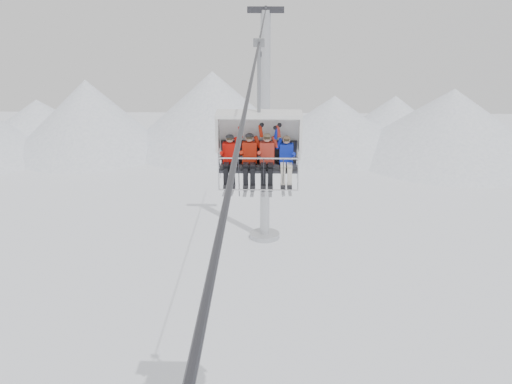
{
  "coord_description": "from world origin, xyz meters",
  "views": [
    {
      "loc": [
        0.33,
        -13.94,
        14.9
      ],
      "look_at": [
        0.0,
        0.0,
        10.25
      ],
      "focal_mm": 45.0,
      "sensor_mm": 36.0,
      "label": 1
    }
  ],
  "objects_px": {
    "skier_center_left": "(249,158)",
    "skier_far_left": "(230,158)",
    "skier_center_right": "(267,158)",
    "lift_tower_right": "(265,145)",
    "skier_far_right": "(286,159)",
    "chairlift_carrier": "(259,139)"
  },
  "relations": [
    {
      "from": "chairlift_carrier",
      "to": "skier_center_right",
      "type": "distance_m",
      "value": 0.6
    },
    {
      "from": "chairlift_carrier",
      "to": "skier_far_right",
      "type": "distance_m",
      "value": 0.96
    },
    {
      "from": "chairlift_carrier",
      "to": "skier_far_right",
      "type": "bearing_deg",
      "value": -22.31
    },
    {
      "from": "skier_far_left",
      "to": "skier_center_left",
      "type": "bearing_deg",
      "value": 0.44
    },
    {
      "from": "skier_center_left",
      "to": "skier_far_right",
      "type": "distance_m",
      "value": 1.02
    },
    {
      "from": "lift_tower_right",
      "to": "skier_center_left",
      "type": "relative_size",
      "value": 7.99
    },
    {
      "from": "chairlift_carrier",
      "to": "skier_far_right",
      "type": "xyz_separation_m",
      "value": [
        0.76,
        -0.31,
        -0.49
      ]
    },
    {
      "from": "lift_tower_right",
      "to": "chairlift_carrier",
      "type": "relative_size",
      "value": 3.38
    },
    {
      "from": "chairlift_carrier",
      "to": "skier_center_left",
      "type": "bearing_deg",
      "value": -129.96
    },
    {
      "from": "skier_center_left",
      "to": "skier_far_left",
      "type": "bearing_deg",
      "value": -179.56
    },
    {
      "from": "skier_far_left",
      "to": "chairlift_carrier",
      "type": "bearing_deg",
      "value": 21.11
    },
    {
      "from": "skier_far_left",
      "to": "skier_center_right",
      "type": "height_order",
      "value": "skier_center_right"
    },
    {
      "from": "chairlift_carrier",
      "to": "skier_center_right",
      "type": "xyz_separation_m",
      "value": [
        0.23,
        -0.3,
        -0.47
      ]
    },
    {
      "from": "chairlift_carrier",
      "to": "skier_far_left",
      "type": "bearing_deg",
      "value": -158.89
    },
    {
      "from": "lift_tower_right",
      "to": "skier_far_left",
      "type": "distance_m",
      "value": 19.43
    },
    {
      "from": "lift_tower_right",
      "to": "chairlift_carrier",
      "type": "xyz_separation_m",
      "value": [
        0.0,
        -18.59,
        4.89
      ]
    },
    {
      "from": "skier_center_right",
      "to": "chairlift_carrier",
      "type": "bearing_deg",
      "value": 127.04
    },
    {
      "from": "skier_far_left",
      "to": "skier_center_right",
      "type": "relative_size",
      "value": 1.0
    },
    {
      "from": "skier_center_right",
      "to": "skier_far_right",
      "type": "xyz_separation_m",
      "value": [
        0.53,
        -0.01,
        -0.03
      ]
    },
    {
      "from": "skier_far_right",
      "to": "skier_center_right",
      "type": "bearing_deg",
      "value": 179.09
    },
    {
      "from": "lift_tower_right",
      "to": "chairlift_carrier",
      "type": "height_order",
      "value": "lift_tower_right"
    },
    {
      "from": "skier_center_right",
      "to": "skier_far_right",
      "type": "distance_m",
      "value": 0.53
    }
  ]
}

